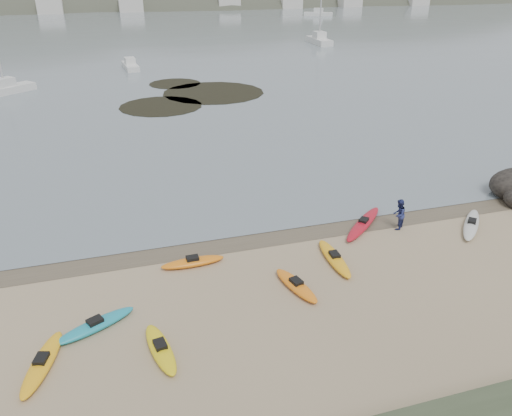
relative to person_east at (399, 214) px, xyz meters
name	(u,v)px	position (x,y,z in m)	size (l,w,h in m)	color
ground	(256,234)	(-7.23, 1.52, -0.82)	(600.00, 600.00, 0.00)	tan
wet_sand	(258,237)	(-7.23, 1.22, -0.82)	(60.00, 60.00, 0.00)	brown
kayaks	(277,273)	(-7.46, -2.44, -0.65)	(23.11, 9.81, 0.34)	#FEAD15
person_east	(399,214)	(0.00, 0.00, 0.00)	(0.80, 0.62, 1.65)	navy
kelp_mats	(192,95)	(-4.83, 32.99, -0.80)	(15.71, 17.06, 0.04)	black
moored_boats	(171,36)	(-0.55, 79.48, -0.27)	(92.79, 83.84, 1.26)	silver
far_hills	(212,42)	(32.14, 195.49, -16.75)	(550.00, 135.00, 80.00)	#384235
far_town	(137,5)	(-1.23, 146.52, 1.18)	(199.00, 5.00, 4.00)	beige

